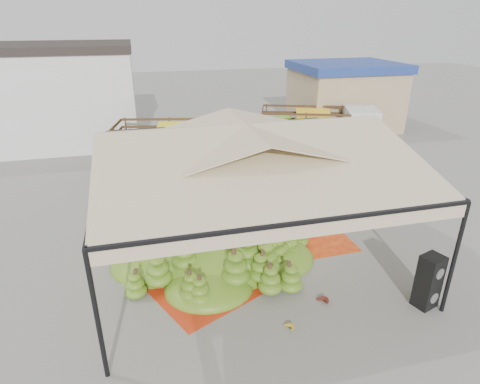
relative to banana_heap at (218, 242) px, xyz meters
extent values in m
plane|color=slate|center=(0.99, 0.49, -0.67)|extent=(90.00, 90.00, 0.00)
cylinder|color=black|center=(-3.01, -3.51, 0.83)|extent=(0.10, 0.10, 3.00)
cylinder|color=black|center=(4.99, -3.51, 0.83)|extent=(0.10, 0.10, 3.00)
cylinder|color=black|center=(-3.01, 4.49, 0.83)|extent=(0.10, 0.10, 3.00)
cylinder|color=black|center=(4.99, 4.49, 0.83)|extent=(0.10, 0.10, 3.00)
pyramid|color=tan|center=(0.99, 0.49, 2.83)|extent=(8.00, 8.00, 1.00)
cube|color=black|center=(0.99, 0.49, 2.33)|extent=(8.00, 8.00, 0.08)
cube|color=tan|center=(0.99, 0.49, 2.15)|extent=(8.00, 8.00, 0.36)
cube|color=silver|center=(-9.01, 14.49, 1.83)|extent=(14.00, 6.00, 5.00)
cube|color=tan|center=(10.99, 13.49, 1.13)|extent=(6.00, 5.00, 3.60)
cube|color=navy|center=(10.99, 13.49, 3.18)|extent=(6.30, 5.30, 0.50)
cube|color=red|center=(-0.32, -0.38, -0.67)|extent=(4.92, 4.83, 0.01)
cube|color=orange|center=(2.25, 1.67, -0.67)|extent=(4.49, 4.70, 0.01)
ellipsoid|color=#547B19|center=(0.00, 0.00, 0.00)|extent=(6.88, 5.91, 1.34)
ellipsoid|color=#B18F23|center=(1.74, -0.91, -0.56)|extent=(0.50, 0.41, 0.23)
ellipsoid|color=gold|center=(1.01, -3.21, -0.58)|extent=(0.50, 0.44, 0.19)
ellipsoid|color=#5B2914|center=(4.69, -2.79, -0.58)|extent=(0.49, 0.45, 0.18)
ellipsoid|color=#5A1F14|center=(2.18, -2.53, -0.56)|extent=(0.58, 0.54, 0.21)
ellipsoid|color=#407318|center=(-0.86, -1.64, -0.58)|extent=(0.44, 0.39, 0.18)
ellipsoid|color=#3C7F1A|center=(0.67, 1.64, 1.95)|extent=(0.24, 0.24, 0.20)
ellipsoid|color=#3C7F1A|center=(2.17, 1.64, 1.95)|extent=(0.24, 0.24, 0.20)
ellipsoid|color=#3C7F1A|center=(3.67, 1.64, 1.95)|extent=(0.24, 0.24, 0.20)
cube|color=black|center=(4.69, -3.21, -0.31)|extent=(0.64, 0.59, 0.72)
cube|color=black|center=(4.69, -3.21, 0.41)|extent=(0.64, 0.59, 0.72)
imported|color=gray|center=(-0.15, 5.95, 0.16)|extent=(0.68, 0.53, 1.66)
cube|color=#53371B|center=(-0.67, 8.93, 0.32)|extent=(5.06, 3.12, 0.11)
cube|color=white|center=(2.36, 8.27, 0.41)|extent=(2.10, 2.38, 2.17)
cylinder|color=black|center=(-2.53, 8.37, -0.25)|extent=(0.89, 0.46, 0.85)
cylinder|color=black|center=(-2.13, 10.21, -0.25)|extent=(0.89, 0.46, 0.85)
cylinder|color=black|center=(0.42, 7.73, -0.25)|extent=(0.89, 0.46, 0.85)
cylinder|color=black|center=(0.82, 9.57, -0.25)|extent=(0.89, 0.46, 0.85)
cylinder|color=black|center=(1.98, 7.39, -0.25)|extent=(0.89, 0.46, 0.85)
cylinder|color=black|center=(2.38, 9.23, -0.25)|extent=(0.89, 0.46, 0.85)
ellipsoid|color=#52811A|center=(-0.67, 8.93, 0.79)|extent=(4.04, 2.46, 0.66)
cube|color=yellow|center=(-0.21, 8.83, 1.16)|extent=(2.24, 2.23, 0.23)
cube|color=#4E2E1A|center=(7.00, 10.37, 0.30)|extent=(5.09, 3.55, 0.11)
cube|color=silver|center=(9.89, 9.35, 0.40)|extent=(2.25, 2.48, 2.14)
cylinder|color=black|center=(5.11, 10.04, -0.25)|extent=(0.88, 0.54, 0.84)
cylinder|color=black|center=(5.73, 11.80, -0.25)|extent=(0.88, 0.54, 0.84)
cylinder|color=black|center=(7.92, 9.06, -0.25)|extent=(0.88, 0.54, 0.84)
cylinder|color=black|center=(8.54, 10.81, -0.25)|extent=(0.88, 0.54, 0.84)
cylinder|color=black|center=(9.41, 8.54, -0.25)|extent=(0.88, 0.54, 0.84)
cylinder|color=black|center=(10.03, 10.29, -0.25)|extent=(0.88, 0.54, 0.84)
ellipsoid|color=#3C7B19|center=(7.00, 10.37, 0.77)|extent=(4.06, 2.81, 0.65)
cube|color=yellow|center=(7.44, 10.21, 1.14)|extent=(2.37, 2.36, 0.23)
camera|label=1|loc=(-1.86, -9.98, 6.08)|focal=30.00mm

